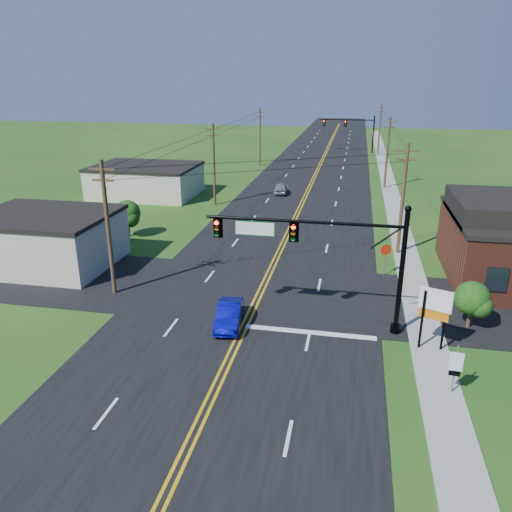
% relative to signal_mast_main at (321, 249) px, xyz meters
% --- Properties ---
extents(ground, '(260.00, 260.00, 0.00)m').
position_rel_signal_mast_main_xyz_m(ground, '(-4.34, -8.00, -4.75)').
color(ground, '#164413').
rests_on(ground, ground).
extents(road_main, '(16.00, 220.00, 0.04)m').
position_rel_signal_mast_main_xyz_m(road_main, '(-4.34, 42.00, -4.73)').
color(road_main, black).
rests_on(road_main, ground).
extents(road_cross, '(70.00, 10.00, 0.04)m').
position_rel_signal_mast_main_xyz_m(road_cross, '(-4.34, 4.00, -4.73)').
color(road_cross, black).
rests_on(road_cross, ground).
extents(sidewalk, '(2.00, 160.00, 0.08)m').
position_rel_signal_mast_main_xyz_m(sidewalk, '(6.16, 32.00, -4.71)').
color(sidewalk, gray).
rests_on(sidewalk, ground).
extents(signal_mast_main, '(11.30, 0.60, 7.48)m').
position_rel_signal_mast_main_xyz_m(signal_mast_main, '(0.00, 0.00, 0.00)').
color(signal_mast_main, black).
rests_on(signal_mast_main, ground).
extents(signal_mast_far, '(10.98, 0.60, 7.48)m').
position_rel_signal_mast_main_xyz_m(signal_mast_far, '(0.10, 72.00, -0.20)').
color(signal_mast_far, black).
rests_on(signal_mast_far, ground).
extents(cream_bldg_near, '(10.20, 8.20, 4.10)m').
position_rel_signal_mast_main_xyz_m(cream_bldg_near, '(-21.34, 6.00, -2.69)').
color(cream_bldg_near, beige).
rests_on(cream_bldg_near, ground).
extents(cream_bldg_far, '(12.20, 9.20, 3.70)m').
position_rel_signal_mast_main_xyz_m(cream_bldg_far, '(-23.34, 30.00, -2.89)').
color(cream_bldg_far, beige).
rests_on(cream_bldg_far, ground).
extents(utility_pole_left_a, '(1.80, 0.28, 9.00)m').
position_rel_signal_mast_main_xyz_m(utility_pole_left_a, '(-13.84, 2.00, -0.03)').
color(utility_pole_left_a, '#3B2D1B').
rests_on(utility_pole_left_a, ground).
extents(utility_pole_left_b, '(1.80, 0.28, 9.00)m').
position_rel_signal_mast_main_xyz_m(utility_pole_left_b, '(-13.84, 27.00, -0.03)').
color(utility_pole_left_b, '#3B2D1B').
rests_on(utility_pole_left_b, ground).
extents(utility_pole_left_c, '(1.80, 0.28, 9.00)m').
position_rel_signal_mast_main_xyz_m(utility_pole_left_c, '(-13.84, 54.00, -0.03)').
color(utility_pole_left_c, '#3B2D1B').
rests_on(utility_pole_left_c, ground).
extents(utility_pole_right_a, '(1.80, 0.28, 9.00)m').
position_rel_signal_mast_main_xyz_m(utility_pole_right_a, '(5.46, 14.00, -0.03)').
color(utility_pole_right_a, '#3B2D1B').
rests_on(utility_pole_right_a, ground).
extents(utility_pole_right_b, '(1.80, 0.28, 9.00)m').
position_rel_signal_mast_main_xyz_m(utility_pole_right_b, '(5.46, 40.00, -0.03)').
color(utility_pole_right_b, '#3B2D1B').
rests_on(utility_pole_right_b, ground).
extents(utility_pole_right_c, '(1.80, 0.28, 9.00)m').
position_rel_signal_mast_main_xyz_m(utility_pole_right_c, '(5.46, 70.00, -0.03)').
color(utility_pole_right_c, '#3B2D1B').
rests_on(utility_pole_right_c, ground).
extents(tree_right_back, '(3.00, 3.00, 4.10)m').
position_rel_signal_mast_main_xyz_m(tree_right_back, '(11.66, 18.00, -2.15)').
color(tree_right_back, '#3B2D1B').
rests_on(tree_right_back, ground).
extents(shrub_corner, '(2.00, 2.00, 2.86)m').
position_rel_signal_mast_main_xyz_m(shrub_corner, '(8.66, 1.50, -2.90)').
color(shrub_corner, '#3B2D1B').
rests_on(shrub_corner, ground).
extents(tree_left, '(2.40, 2.40, 3.37)m').
position_rel_signal_mast_main_xyz_m(tree_left, '(-18.34, 14.00, -2.59)').
color(tree_left, '#3B2D1B').
rests_on(tree_left, ground).
extents(blue_car, '(1.84, 4.06, 1.29)m').
position_rel_signal_mast_main_xyz_m(blue_car, '(-5.08, -1.00, -4.10)').
color(blue_car, '#070797').
rests_on(blue_car, ground).
extents(distant_car, '(2.08, 4.13, 1.35)m').
position_rel_signal_mast_main_xyz_m(distant_car, '(-7.38, 34.02, -4.08)').
color(distant_car, '#9E9FA2').
rests_on(distant_car, ground).
extents(route_sign, '(0.63, 0.11, 2.51)m').
position_rel_signal_mast_main_xyz_m(route_sign, '(6.66, -5.47, -3.29)').
color(route_sign, slate).
rests_on(route_sign, ground).
extents(stop_sign, '(0.82, 0.34, 2.42)m').
position_rel_signal_mast_main_xyz_m(stop_sign, '(4.16, 8.85, -3.00)').
color(stop_sign, slate).
rests_on(stop_sign, ground).
extents(pylon_sign, '(1.67, 0.82, 3.49)m').
position_rel_signal_mast_main_xyz_m(pylon_sign, '(6.16, -1.54, -2.20)').
color(pylon_sign, black).
rests_on(pylon_sign, ground).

